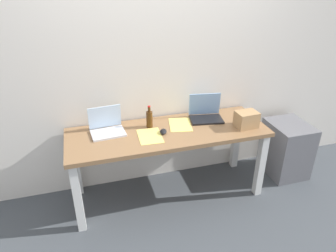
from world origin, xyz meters
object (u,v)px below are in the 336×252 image
(beer_bottle, at_px, (149,119))
(computer_mouse, at_px, (163,131))
(cardboard_box, at_px, (246,119))
(desk, at_px, (168,140))
(laptop_right, at_px, (206,114))
(filing_cabinet, at_px, (286,149))
(laptop_left, at_px, (107,127))

(beer_bottle, xyz_separation_m, computer_mouse, (0.09, -0.16, -0.07))
(cardboard_box, bearing_deg, desk, 170.29)
(desk, bearing_deg, beer_bottle, 139.42)
(laptop_right, relative_size, filing_cabinet, 0.58)
(laptop_left, height_order, beer_bottle, laptop_left)
(cardboard_box, xyz_separation_m, filing_cabinet, (0.63, 0.12, -0.51))
(laptop_left, bearing_deg, cardboard_box, -11.25)
(computer_mouse, bearing_deg, cardboard_box, 10.47)
(laptop_right, distance_m, computer_mouse, 0.53)
(beer_bottle, height_order, cardboard_box, beer_bottle)
(cardboard_box, height_order, filing_cabinet, cardboard_box)
(laptop_left, height_order, computer_mouse, laptop_left)
(laptop_left, bearing_deg, desk, -13.32)
(beer_bottle, bearing_deg, desk, -40.58)
(desk, xyz_separation_m, laptop_left, (-0.55, 0.13, 0.15))
(laptop_left, distance_m, beer_bottle, 0.41)
(laptop_right, xyz_separation_m, filing_cabinet, (0.94, -0.15, -0.49))
(laptop_left, xyz_separation_m, filing_cabinet, (1.93, -0.13, -0.49))
(laptop_left, distance_m, computer_mouse, 0.53)
(desk, relative_size, cardboard_box, 9.30)
(beer_bottle, bearing_deg, laptop_right, 1.73)
(beer_bottle, bearing_deg, filing_cabinet, -4.86)
(desk, xyz_separation_m, laptop_right, (0.44, 0.14, 0.16))
(beer_bottle, height_order, filing_cabinet, beer_bottle)
(laptop_left, bearing_deg, computer_mouse, -18.22)
(laptop_left, distance_m, cardboard_box, 1.33)
(beer_bottle, distance_m, filing_cabinet, 1.62)
(laptop_left, height_order, laptop_right, laptop_right)
(desk, xyz_separation_m, filing_cabinet, (1.38, -0.00, -0.33))
(desk, height_order, laptop_right, laptop_right)
(computer_mouse, xyz_separation_m, cardboard_box, (0.80, -0.09, 0.06))
(filing_cabinet, bearing_deg, laptop_right, 171.07)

